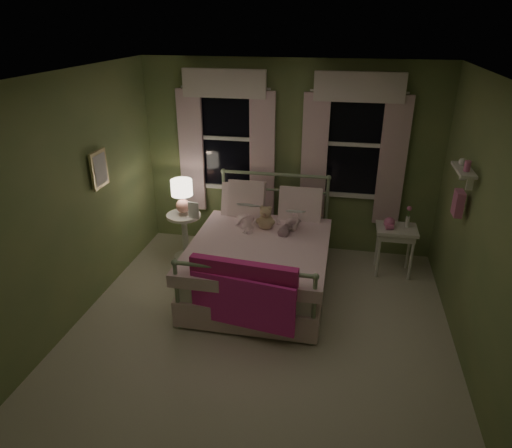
% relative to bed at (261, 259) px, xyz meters
% --- Properties ---
extents(room_shell, '(4.20, 4.20, 4.20)m').
position_rel_bed_xyz_m(room_shell, '(0.15, -0.90, 0.92)').
color(room_shell, beige).
rests_on(room_shell, ground).
extents(bed, '(1.58, 2.04, 1.18)m').
position_rel_bed_xyz_m(bed, '(0.00, 0.00, 0.00)').
color(bed, white).
rests_on(bed, ground).
extents(pink_throw, '(1.10, 0.27, 0.71)m').
position_rel_bed_xyz_m(pink_throw, '(0.01, -1.02, 0.23)').
color(pink_throw, '#D1297F').
rests_on(pink_throw, bed).
extents(child_left, '(0.33, 0.26, 0.79)m').
position_rel_bed_xyz_m(child_left, '(-0.27, 0.43, 0.59)').
color(child_left, '#F7D1DD').
rests_on(child_left, bed).
extents(child_right, '(0.40, 0.34, 0.75)m').
position_rel_bed_xyz_m(child_right, '(0.29, 0.43, 0.57)').
color(child_right, '#F7D1DD').
rests_on(child_right, bed).
extents(book_left, '(0.22, 0.16, 0.26)m').
position_rel_bed_xyz_m(book_left, '(-0.27, 0.18, 0.59)').
color(book_left, beige).
rests_on(book_left, child_left).
extents(book_right, '(0.20, 0.12, 0.26)m').
position_rel_bed_xyz_m(book_right, '(0.29, 0.18, 0.54)').
color(book_right, beige).
rests_on(book_right, child_right).
extents(teddy_bear, '(0.24, 0.20, 0.32)m').
position_rel_bed_xyz_m(teddy_bear, '(0.01, 0.27, 0.42)').
color(teddy_bear, tan).
rests_on(teddy_bear, bed).
extents(nightstand_left, '(0.46, 0.46, 0.65)m').
position_rel_bed_xyz_m(nightstand_left, '(-1.16, 0.54, 0.04)').
color(nightstand_left, white).
rests_on(nightstand_left, ground).
extents(table_lamp, '(0.28, 0.28, 0.46)m').
position_rel_bed_xyz_m(table_lamp, '(-1.16, 0.54, 0.58)').
color(table_lamp, '#EE9E8C').
rests_on(table_lamp, nightstand_left).
extents(book_nightstand, '(0.22, 0.26, 0.02)m').
position_rel_bed_xyz_m(book_nightstand, '(-1.06, 0.46, 0.28)').
color(book_nightstand, beige).
rests_on(book_nightstand, nightstand_left).
extents(nightstand_right, '(0.50, 0.40, 0.64)m').
position_rel_bed_xyz_m(nightstand_right, '(1.61, 0.65, 0.17)').
color(nightstand_right, white).
rests_on(nightstand_right, ground).
extents(pink_toy, '(0.14, 0.19, 0.14)m').
position_rel_bed_xyz_m(pink_toy, '(1.51, 0.65, 0.33)').
color(pink_toy, pink).
rests_on(pink_toy, nightstand_right).
extents(bud_vase, '(0.06, 0.06, 0.28)m').
position_rel_bed_xyz_m(bud_vase, '(1.73, 0.70, 0.41)').
color(bud_vase, white).
rests_on(bud_vase, nightstand_right).
extents(window_left, '(1.34, 0.13, 1.96)m').
position_rel_bed_xyz_m(window_left, '(-0.70, 1.13, 1.25)').
color(window_left, black).
rests_on(window_left, room_shell).
extents(window_right, '(1.34, 0.13, 1.96)m').
position_rel_bed_xyz_m(window_right, '(1.00, 1.13, 1.25)').
color(window_right, black).
rests_on(window_right, room_shell).
extents(wall_shelf, '(0.15, 0.50, 0.60)m').
position_rel_bed_xyz_m(wall_shelf, '(2.05, -0.20, 1.15)').
color(wall_shelf, white).
rests_on(wall_shelf, room_shell).
extents(framed_picture, '(0.03, 0.32, 0.42)m').
position_rel_bed_xyz_m(framed_picture, '(-1.79, -0.30, 1.12)').
color(framed_picture, beige).
rests_on(framed_picture, room_shell).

